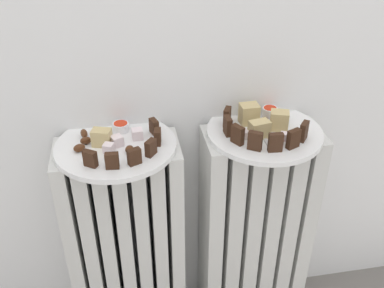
{
  "coord_description": "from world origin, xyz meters",
  "views": [
    {
      "loc": [
        -0.15,
        -0.56,
        1.16
      ],
      "look_at": [
        0.0,
        0.28,
        0.62
      ],
      "focal_mm": 40.85,
      "sensor_mm": 36.0,
      "label": 1
    }
  ],
  "objects_px": {
    "fork": "(262,133)",
    "jam_bowl_left": "(121,126)",
    "radiator_left": "(127,250)",
    "radiator_right": "(254,234)",
    "plate_right": "(264,132)",
    "plate_left": "(116,146)",
    "jam_bowl_right": "(270,112)"
  },
  "relations": [
    {
      "from": "plate_right",
      "to": "radiator_left",
      "type": "bearing_deg",
      "value": 180.0
    },
    {
      "from": "radiator_right",
      "to": "plate_left",
      "type": "bearing_deg",
      "value": 180.0
    },
    {
      "from": "plate_right",
      "to": "jam_bowl_right",
      "type": "relative_size",
      "value": 7.18
    },
    {
      "from": "plate_left",
      "to": "jam_bowl_left",
      "type": "bearing_deg",
      "value": 75.54
    },
    {
      "from": "plate_left",
      "to": "fork",
      "type": "distance_m",
      "value": 0.33
    },
    {
      "from": "radiator_left",
      "to": "radiator_right",
      "type": "distance_m",
      "value": 0.35
    },
    {
      "from": "radiator_right",
      "to": "radiator_left",
      "type": "bearing_deg",
      "value": 180.0
    },
    {
      "from": "radiator_right",
      "to": "jam_bowl_right",
      "type": "relative_size",
      "value": 16.72
    },
    {
      "from": "plate_right",
      "to": "jam_bowl_right",
      "type": "xyz_separation_m",
      "value": [
        0.03,
        0.06,
        0.02
      ]
    },
    {
      "from": "radiator_right",
      "to": "fork",
      "type": "relative_size",
      "value": 5.99
    },
    {
      "from": "radiator_right",
      "to": "plate_right",
      "type": "xyz_separation_m",
      "value": [
        0.0,
        0.0,
        0.33
      ]
    },
    {
      "from": "plate_right",
      "to": "jam_bowl_left",
      "type": "relative_size",
      "value": 7.1
    },
    {
      "from": "radiator_right",
      "to": "plate_left",
      "type": "xyz_separation_m",
      "value": [
        -0.35,
        0.0,
        0.33
      ]
    },
    {
      "from": "plate_left",
      "to": "plate_right",
      "type": "bearing_deg",
      "value": 0.0
    },
    {
      "from": "radiator_left",
      "to": "radiator_right",
      "type": "bearing_deg",
      "value": 0.0
    },
    {
      "from": "radiator_left",
      "to": "jam_bowl_left",
      "type": "distance_m",
      "value": 0.35
    },
    {
      "from": "jam_bowl_left",
      "to": "radiator_left",
      "type": "bearing_deg",
      "value": -104.46
    },
    {
      "from": "plate_left",
      "to": "jam_bowl_right",
      "type": "distance_m",
      "value": 0.38
    },
    {
      "from": "plate_left",
      "to": "fork",
      "type": "bearing_deg",
      "value": -2.3
    },
    {
      "from": "plate_left",
      "to": "jam_bowl_right",
      "type": "height_order",
      "value": "jam_bowl_right"
    },
    {
      "from": "jam_bowl_right",
      "to": "plate_left",
      "type": "bearing_deg",
      "value": -170.56
    },
    {
      "from": "jam_bowl_left",
      "to": "jam_bowl_right",
      "type": "distance_m",
      "value": 0.36
    },
    {
      "from": "plate_right",
      "to": "jam_bowl_left",
      "type": "bearing_deg",
      "value": 170.51
    },
    {
      "from": "fork",
      "to": "jam_bowl_left",
      "type": "bearing_deg",
      "value": 167.85
    },
    {
      "from": "radiator_left",
      "to": "jam_bowl_left",
      "type": "relative_size",
      "value": 16.52
    },
    {
      "from": "radiator_left",
      "to": "fork",
      "type": "bearing_deg",
      "value": -2.3
    },
    {
      "from": "plate_right",
      "to": "fork",
      "type": "bearing_deg",
      "value": -130.87
    },
    {
      "from": "radiator_left",
      "to": "plate_right",
      "type": "relative_size",
      "value": 2.33
    },
    {
      "from": "radiator_right",
      "to": "plate_right",
      "type": "height_order",
      "value": "plate_right"
    },
    {
      "from": "plate_left",
      "to": "fork",
      "type": "relative_size",
      "value": 2.57
    },
    {
      "from": "radiator_left",
      "to": "plate_right",
      "type": "distance_m",
      "value": 0.48
    },
    {
      "from": "radiator_left",
      "to": "radiator_right",
      "type": "xyz_separation_m",
      "value": [
        0.35,
        0.0,
        0.0
      ]
    }
  ]
}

